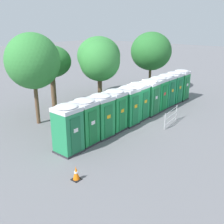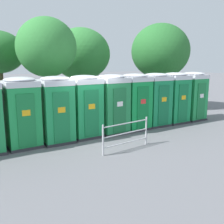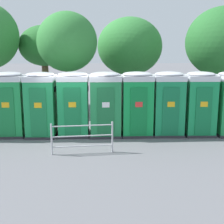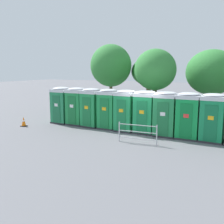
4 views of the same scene
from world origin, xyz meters
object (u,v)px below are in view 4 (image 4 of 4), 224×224
object	(u,v)px
portapotty_5	(145,112)
portapotty_7	(188,115)
portapotty_4	(126,110)
street_tree_3	(212,72)
portapotty_3	(108,109)
street_tree_2	(149,72)
portapotty_1	(77,106)
portapotty_6	(166,114)
portapotty_8	(213,117)
event_barrier	(137,132)
street_tree_1	(155,70)
portapotty_0	(62,105)
portapotty_2	(92,107)
traffic_cone	(24,122)
street_tree_0	(111,66)

from	to	relation	value
portapotty_5	portapotty_7	size ratio (longest dim) A/B	1.00
portapotty_4	street_tree_3	xyz separation A→B (m)	(4.06, 6.07, 2.25)
portapotty_3	portapotty_7	distance (m)	5.02
portapotty_7	street_tree_2	bearing A→B (deg)	126.24
portapotty_1	portapotty_6	world-z (taller)	same
portapotty_5	street_tree_2	world-z (taller)	street_tree_2
portapotty_6	street_tree_2	bearing A→B (deg)	118.00
portapotty_8	portapotty_6	bearing A→B (deg)	-179.65
event_barrier	street_tree_3	bearing A→B (deg)	74.09
portapotty_1	portapotty_7	distance (m)	7.53
portapotty_6	street_tree_1	xyz separation A→B (m)	(-1.73, 3.08, 2.43)
portapotty_0	portapotty_1	bearing A→B (deg)	1.97
portapotty_2	street_tree_3	world-z (taller)	street_tree_3
street_tree_2	portapotty_6	bearing A→B (deg)	-62.00
portapotty_4	portapotty_6	distance (m)	2.51
portapotty_2	event_barrier	bearing A→B (deg)	-28.45
portapotty_0	traffic_cone	size ratio (longest dim) A/B	3.97
portapotty_4	portapotty_5	bearing A→B (deg)	3.26
portapotty_7	event_barrier	xyz separation A→B (m)	(-2.06, -2.19, -0.72)
portapotty_7	portapotty_0	bearing A→B (deg)	179.28
portapotty_4	portapotty_8	world-z (taller)	same
portapotty_5	portapotty_6	size ratio (longest dim) A/B	1.00
portapotty_2	street_tree_0	size ratio (longest dim) A/B	0.44
portapotty_0	portapotty_7	bearing A→B (deg)	-0.72
portapotty_1	street_tree_0	size ratio (longest dim) A/B	0.44
portapotty_3	traffic_cone	bearing A→B (deg)	-158.11
portapotty_3	traffic_cone	distance (m)	5.78
portapotty_0	event_barrier	size ratio (longest dim) A/B	1.24
event_barrier	portapotty_4	bearing A→B (deg)	127.93
portapotty_5	traffic_cone	xyz separation A→B (m)	(-7.80, -2.08, -0.97)
portapotty_2	portapotty_7	bearing A→B (deg)	-0.84
street_tree_0	traffic_cone	distance (m)	8.23
portapotty_7	street_tree_2	world-z (taller)	street_tree_2
portapotty_6	street_tree_1	world-z (taller)	street_tree_1
portapotty_5	street_tree_0	world-z (taller)	street_tree_0
portapotty_6	event_barrier	distance (m)	2.42
street_tree_3	portapotty_1	bearing A→B (deg)	-142.93
street_tree_3	event_barrier	bearing A→B (deg)	-105.91
street_tree_0	traffic_cone	xyz separation A→B (m)	(-3.01, -6.69, -3.73)
street_tree_1	street_tree_2	bearing A→B (deg)	116.72
portapotty_7	portapotty_1	bearing A→B (deg)	178.83
portapotty_4	street_tree_2	xyz separation A→B (m)	(-0.86, 6.31, 2.25)
street_tree_0	street_tree_2	bearing A→B (deg)	31.29
portapotty_0	street_tree_2	bearing A→B (deg)	56.11
street_tree_2	portapotty_3	bearing A→B (deg)	-93.66
portapotty_0	portapotty_8	size ratio (longest dim) A/B	1.00
street_tree_2	portapotty_5	bearing A→B (deg)	-71.30
street_tree_0	traffic_cone	size ratio (longest dim) A/B	8.99
portapotty_1	street_tree_3	size ratio (longest dim) A/B	0.49
portapotty_4	portapotty_8	xyz separation A→B (m)	(5.02, -0.00, -0.00)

